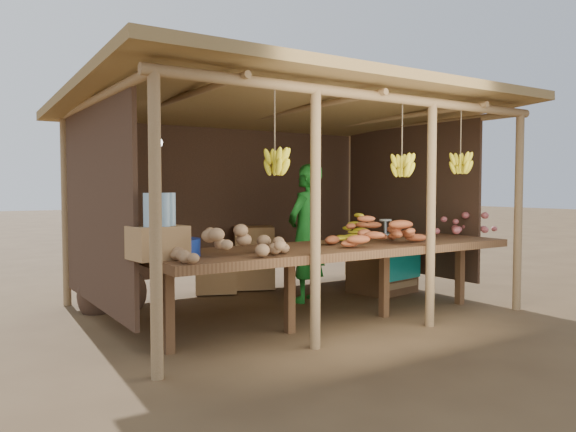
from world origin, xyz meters
TOP-DOWN VIEW (x-y plane):
  - ground at (0.00, 0.00)m, footprint 60.00×60.00m
  - stall_structure at (0.00, -0.03)m, footprint 4.70×3.50m
  - counter at (0.00, -0.95)m, footprint 3.90×1.05m
  - potato_heap at (-1.32, -1.24)m, footprint 1.20×0.98m
  - sweet_potato_heap at (0.35, -1.09)m, footprint 1.18×0.97m
  - onion_heap at (1.90, -0.90)m, footprint 0.94×0.62m
  - banana_pile at (0.42, -0.64)m, footprint 0.60×0.43m
  - tomato_basin at (-1.72, -0.91)m, footprint 0.42×0.42m
  - bottle_box at (-1.90, -0.99)m, footprint 0.45×0.37m
  - vendor at (0.37, 0.17)m, footprint 0.71×0.60m
  - tarp_crate at (1.54, 0.10)m, footprint 0.93×0.83m
  - carton_stack at (0.04, 1.20)m, footprint 1.20×0.58m
  - burlap_sacks at (-1.74, 0.92)m, footprint 0.77×0.40m

SIDE VIEW (x-z plane):
  - ground at x=0.00m, z-range 0.00..0.00m
  - burlap_sacks at x=-1.74m, z-range -0.04..0.51m
  - carton_stack at x=0.04m, z-range -0.05..0.78m
  - tarp_crate at x=1.54m, z-range -0.09..0.89m
  - counter at x=0.00m, z-range 0.34..1.14m
  - vendor at x=0.37m, z-range 0.00..1.65m
  - tomato_basin at x=-1.72m, z-range 0.78..1.00m
  - banana_pile at x=0.42m, z-range 0.80..1.14m
  - sweet_potato_heap at x=0.35m, z-range 0.80..1.16m
  - onion_heap at x=1.90m, z-range 0.80..1.16m
  - potato_heap at x=-1.32m, z-range 0.80..1.17m
  - bottle_box at x=-1.90m, z-range 0.74..1.27m
  - stall_structure at x=0.00m, z-range 0.70..3.13m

